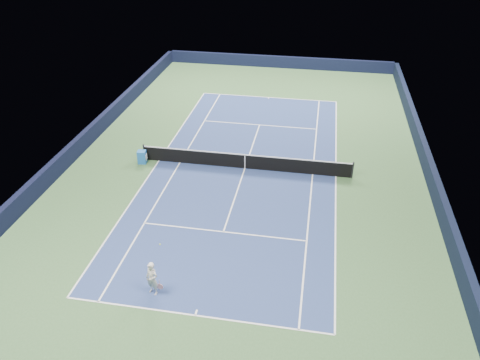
# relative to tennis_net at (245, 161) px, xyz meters

# --- Properties ---
(ground) EXTENTS (40.00, 40.00, 0.00)m
(ground) POSITION_rel_tennis_net_xyz_m (0.00, 0.00, -0.50)
(ground) COLOR #35572F
(ground) RESTS_ON ground
(wall_far) EXTENTS (22.00, 0.35, 1.10)m
(wall_far) POSITION_rel_tennis_net_xyz_m (0.00, 19.82, 0.05)
(wall_far) COLOR black
(wall_far) RESTS_ON ground
(wall_right) EXTENTS (0.35, 40.00, 1.10)m
(wall_right) POSITION_rel_tennis_net_xyz_m (10.82, 0.00, 0.05)
(wall_right) COLOR black
(wall_right) RESTS_ON ground
(wall_left) EXTENTS (0.35, 40.00, 1.10)m
(wall_left) POSITION_rel_tennis_net_xyz_m (-10.82, 0.00, 0.05)
(wall_left) COLOR black
(wall_left) RESTS_ON ground
(court_surface) EXTENTS (10.97, 23.77, 0.01)m
(court_surface) POSITION_rel_tennis_net_xyz_m (0.00, 0.00, -0.50)
(court_surface) COLOR navy
(court_surface) RESTS_ON ground
(baseline_far) EXTENTS (10.97, 0.08, 0.00)m
(baseline_far) POSITION_rel_tennis_net_xyz_m (0.00, 11.88, -0.50)
(baseline_far) COLOR white
(baseline_far) RESTS_ON ground
(baseline_near) EXTENTS (10.97, 0.08, 0.00)m
(baseline_near) POSITION_rel_tennis_net_xyz_m (0.00, -11.88, -0.50)
(baseline_near) COLOR white
(baseline_near) RESTS_ON ground
(sideline_doubles_right) EXTENTS (0.08, 23.77, 0.00)m
(sideline_doubles_right) POSITION_rel_tennis_net_xyz_m (5.49, 0.00, -0.50)
(sideline_doubles_right) COLOR white
(sideline_doubles_right) RESTS_ON ground
(sideline_doubles_left) EXTENTS (0.08, 23.77, 0.00)m
(sideline_doubles_left) POSITION_rel_tennis_net_xyz_m (-5.49, 0.00, -0.50)
(sideline_doubles_left) COLOR white
(sideline_doubles_left) RESTS_ON ground
(sideline_singles_right) EXTENTS (0.08, 23.77, 0.00)m
(sideline_singles_right) POSITION_rel_tennis_net_xyz_m (4.12, 0.00, -0.50)
(sideline_singles_right) COLOR white
(sideline_singles_right) RESTS_ON ground
(sideline_singles_left) EXTENTS (0.08, 23.77, 0.00)m
(sideline_singles_left) POSITION_rel_tennis_net_xyz_m (-4.12, 0.00, -0.50)
(sideline_singles_left) COLOR white
(sideline_singles_left) RESTS_ON ground
(service_line_far) EXTENTS (8.23, 0.08, 0.00)m
(service_line_far) POSITION_rel_tennis_net_xyz_m (0.00, 6.40, -0.50)
(service_line_far) COLOR white
(service_line_far) RESTS_ON ground
(service_line_near) EXTENTS (8.23, 0.08, 0.00)m
(service_line_near) POSITION_rel_tennis_net_xyz_m (0.00, -6.40, -0.50)
(service_line_near) COLOR white
(service_line_near) RESTS_ON ground
(center_service_line) EXTENTS (0.08, 12.80, 0.00)m
(center_service_line) POSITION_rel_tennis_net_xyz_m (0.00, 0.00, -0.50)
(center_service_line) COLOR white
(center_service_line) RESTS_ON ground
(center_mark_far) EXTENTS (0.08, 0.30, 0.00)m
(center_mark_far) POSITION_rel_tennis_net_xyz_m (0.00, 11.73, -0.50)
(center_mark_far) COLOR white
(center_mark_far) RESTS_ON ground
(center_mark_near) EXTENTS (0.08, 0.30, 0.00)m
(center_mark_near) POSITION_rel_tennis_net_xyz_m (0.00, -11.73, -0.50)
(center_mark_near) COLOR white
(center_mark_near) RESTS_ON ground
(tennis_net) EXTENTS (12.90, 0.10, 1.07)m
(tennis_net) POSITION_rel_tennis_net_xyz_m (0.00, 0.00, 0.00)
(tennis_net) COLOR black
(tennis_net) RESTS_ON ground
(sponsor_cube) EXTENTS (0.60, 0.52, 0.82)m
(sponsor_cube) POSITION_rel_tennis_net_xyz_m (-6.40, -0.42, -0.09)
(sponsor_cube) COLOR blue
(sponsor_cube) RESTS_ON ground
(tennis_player) EXTENTS (0.80, 1.31, 1.84)m
(tennis_player) POSITION_rel_tennis_net_xyz_m (-2.02, -10.98, 0.29)
(tennis_player) COLOR silver
(tennis_player) RESTS_ON ground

